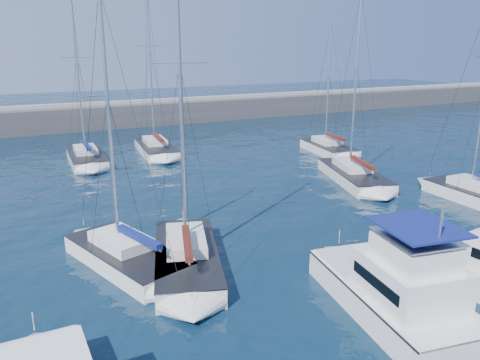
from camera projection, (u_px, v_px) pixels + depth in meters
name	position (u px, v px, depth m)	size (l,w,h in m)	color
ground	(391.00, 285.00, 21.81)	(220.00, 220.00, 0.00)	black
breakwater	(122.00, 118.00, 65.99)	(160.00, 6.00, 4.45)	#424244
motor_yacht_port_inner	(397.00, 291.00, 19.03)	(5.01, 8.73, 4.69)	white
sailboat_mid_a	(127.00, 256.00, 23.64)	(5.19, 8.24, 13.59)	white
sailboat_mid_b	(187.00, 257.00, 23.47)	(5.54, 8.99, 16.05)	silver
sailboat_mid_d	(354.00, 175.00, 38.55)	(5.86, 9.73, 15.27)	silver
sailboat_mid_e	(479.00, 195.00, 33.27)	(3.46, 8.09, 16.21)	silver
sailboat_back_a	(87.00, 158.00, 44.46)	(3.47, 8.08, 15.68)	silver
sailboat_back_b	(156.00, 148.00, 48.64)	(4.14, 9.12, 17.40)	white
sailboat_back_c	(328.00, 148.00, 48.79)	(4.30, 8.10, 13.36)	silver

